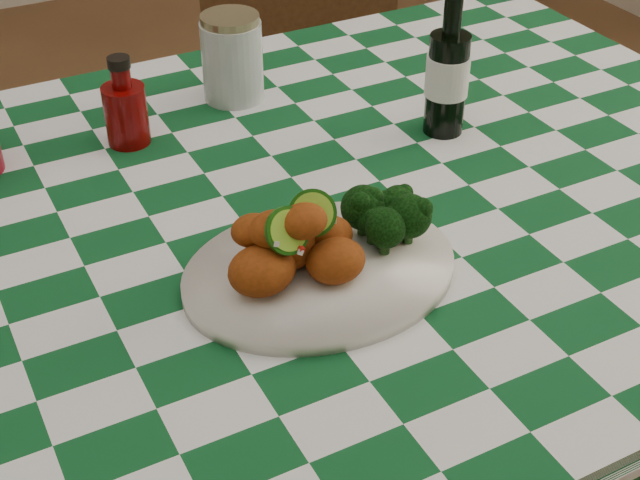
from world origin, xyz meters
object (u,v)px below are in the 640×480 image
plate (320,272)px  ketchup_bottle (124,101)px  mason_jar (232,57)px  fried_chicken_pile (301,239)px  dining_table (255,430)px  wooden_chair_right (304,125)px  beer_bottle (449,62)px

plate → ketchup_bottle: size_ratio=2.47×
plate → mason_jar: size_ratio=2.40×
ketchup_bottle → fried_chicken_pile: bearing=-79.9°
dining_table → wooden_chair_right: bearing=57.8°
ketchup_bottle → beer_bottle: 0.47m
dining_table → wooden_chair_right: (0.43, 0.68, 0.09)m
ketchup_bottle → mason_jar: (0.19, 0.06, 0.00)m
fried_chicken_pile → mason_jar: 0.49m
mason_jar → beer_bottle: size_ratio=0.62×
beer_bottle → wooden_chair_right: bearing=83.4°
dining_table → plate: plate is taller
mason_jar → wooden_chair_right: bearing=50.0°
plate → ketchup_bottle: ketchup_bottle is taller
beer_bottle → dining_table: bearing=-167.7°
mason_jar → beer_bottle: bearing=-46.5°
plate → fried_chicken_pile: fried_chicken_pile is taller
beer_bottle → wooden_chair_right: 0.74m
mason_jar → beer_bottle: beer_bottle is taller
plate → mason_jar: mason_jar is taller
ketchup_bottle → wooden_chair_right: bearing=40.4°
dining_table → fried_chicken_pile: 0.48m
fried_chicken_pile → ketchup_bottle: 0.42m
fried_chicken_pile → mason_jar: mason_jar is taller
dining_table → plate: (0.03, -0.15, 0.40)m
beer_bottle → mason_jar: bearing=133.5°
beer_bottle → wooden_chair_right: (0.07, 0.61, -0.41)m
dining_table → fried_chicken_pile: fried_chicken_pile is taller
mason_jar → beer_bottle: (0.23, -0.24, 0.04)m
plate → mason_jar: (0.09, 0.47, 0.06)m
dining_table → ketchup_bottle: ketchup_bottle is taller
ketchup_bottle → wooden_chair_right: 0.75m
mason_jar → wooden_chair_right: 0.60m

